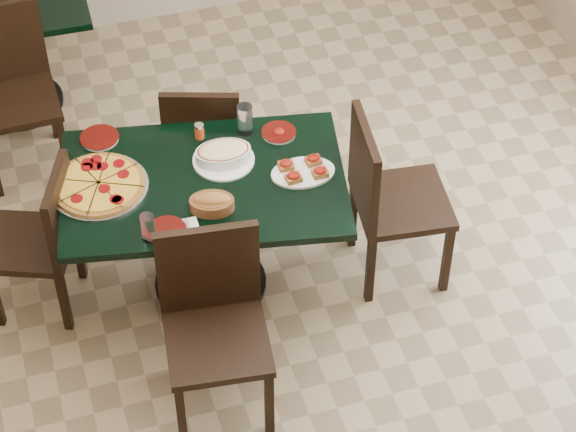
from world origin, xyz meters
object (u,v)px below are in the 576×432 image
object	(u,v)px
back_chair_near	(11,81)
lasagna_casserole	(223,154)
chair_right	(385,193)
chair_far	(204,139)
pepperoni_pizza	(99,185)
chair_near	(214,314)
chair_left	(44,235)
bread_basket	(212,203)
bruschetta_platter	(303,170)
main_table	(205,208)
back_table	(5,34)

from	to	relation	value
back_chair_near	lasagna_casserole	bearing A→B (deg)	-54.18
back_chair_near	chair_right	bearing A→B (deg)	-42.49
chair_far	pepperoni_pizza	world-z (taller)	chair_far
chair_near	chair_left	bearing A→B (deg)	136.64
chair_right	chair_left	size ratio (longest dim) A/B	1.13
bread_basket	chair_near	bearing A→B (deg)	-89.56
chair_far	lasagna_casserole	world-z (taller)	chair_far
lasagna_casserole	bread_basket	size ratio (longest dim) A/B	1.26
bruschetta_platter	chair_far	bearing A→B (deg)	119.61
back_chair_near	lasagna_casserole	distance (m)	1.52
main_table	bruschetta_platter	bearing A→B (deg)	-0.74
lasagna_casserole	bread_basket	xyz separation A→B (m)	(-0.13, -0.30, -0.01)
main_table	lasagna_casserole	distance (m)	0.28
lasagna_casserole	chair_near	bearing A→B (deg)	-104.06
chair_far	pepperoni_pizza	xyz separation A→B (m)	(-0.62, -0.49, 0.29)
chair_left	main_table	bearing A→B (deg)	101.87
back_chair_near	back_table	bearing A→B (deg)	86.15
pepperoni_pizza	lasagna_casserole	distance (m)	0.61
lasagna_casserole	bruschetta_platter	distance (m)	0.40
back_table	pepperoni_pizza	distance (m)	1.72
back_table	bread_basket	world-z (taller)	bread_basket
chair_near	chair_left	size ratio (longest dim) A/B	1.13
pepperoni_pizza	chair_left	bearing A→B (deg)	174.08
main_table	bread_basket	bearing A→B (deg)	-81.16
back_table	lasagna_casserole	bearing A→B (deg)	-60.22
back_table	chair_right	xyz separation A→B (m)	(1.64, -1.93, 0.03)
chair_left	pepperoni_pizza	distance (m)	0.41
pepperoni_pizza	bruschetta_platter	bearing A→B (deg)	-11.39
pepperoni_pizza	chair_right	bearing A→B (deg)	-10.19
chair_far	chair_right	world-z (taller)	chair_right
back_table	lasagna_casserole	distance (m)	1.92
main_table	chair_far	world-z (taller)	chair_far
chair_left	back_chair_near	world-z (taller)	back_chair_near
chair_right	pepperoni_pizza	distance (m)	1.40
main_table	chair_left	bearing A→B (deg)	-178.78
main_table	chair_right	size ratio (longest dim) A/B	1.51
chair_left	lasagna_casserole	size ratio (longest dim) A/B	2.90
pepperoni_pizza	bread_basket	bearing A→B (deg)	-31.87
chair_right	chair_far	bearing A→B (deg)	51.85
bread_basket	bruschetta_platter	xyz separation A→B (m)	(0.48, 0.10, -0.02)
chair_left	lasagna_casserole	bearing A→B (deg)	109.74
pepperoni_pizza	back_chair_near	bearing A→B (deg)	104.08
main_table	chair_near	xyz separation A→B (m)	(-0.12, -0.65, -0.01)
pepperoni_pizza	back_table	bearing A→B (deg)	99.51
main_table	back_table	bearing A→B (deg)	123.79
back_table	bruschetta_platter	xyz separation A→B (m)	(1.23, -1.87, 0.25)
back_chair_near	bruschetta_platter	xyz separation A→B (m)	(1.25, -1.39, 0.22)
back_table	back_chair_near	bearing A→B (deg)	-90.58
chair_far	bread_basket	bearing A→B (deg)	97.42
back_table	chair_right	distance (m)	2.53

